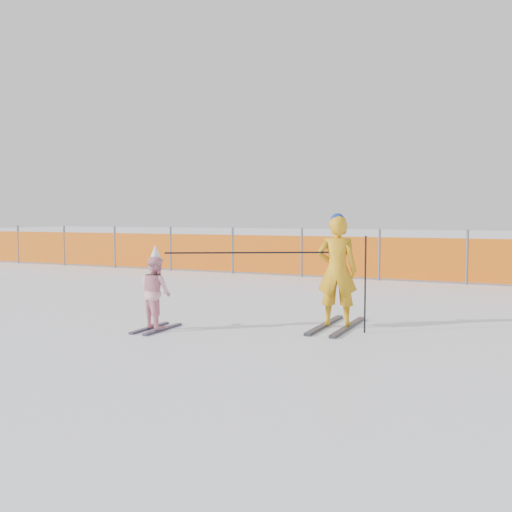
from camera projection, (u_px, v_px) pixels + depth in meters
The scene contains 5 objects.
ground at pixel (240, 334), 7.54m from camera, with size 120.00×120.00×0.00m, color white.
adult at pixel (337, 271), 7.92m from camera, with size 0.62×1.49×1.60m.
child at pixel (156, 291), 7.77m from camera, with size 0.59×0.85×1.17m.
ski_poles at pixel (289, 264), 7.72m from camera, with size 2.55×1.11×1.30m.
safety_fence at pixel (194, 252), 16.00m from camera, with size 17.70×0.06×1.25m.
Camera 1 is at (3.35, -6.66, 1.55)m, focal length 40.00 mm.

